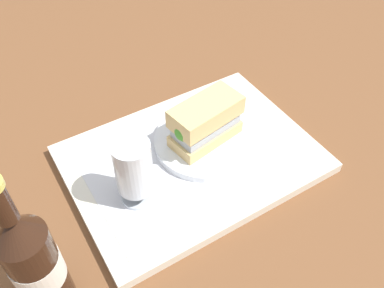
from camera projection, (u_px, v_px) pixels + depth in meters
ground_plane at (192, 162)px, 0.77m from camera, size 3.00×3.00×0.00m
tray at (192, 159)px, 0.76m from camera, size 0.44×0.32×0.02m
placemat at (192, 155)px, 0.75m from camera, size 0.38×0.27×0.00m
plate at (205, 141)px, 0.77m from camera, size 0.19×0.19×0.01m
sandwich at (204, 122)px, 0.73m from camera, size 0.14×0.09×0.08m
beer_glass at (134, 171)px, 0.64m from camera, size 0.06×0.06×0.12m
beer_bottle at (34, 263)px, 0.51m from camera, size 0.07×0.07×0.27m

